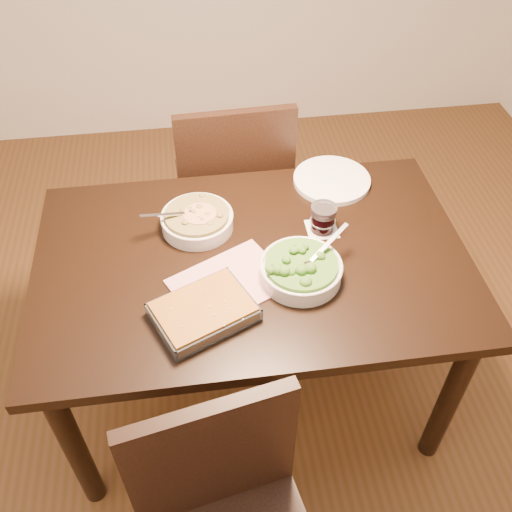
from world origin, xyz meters
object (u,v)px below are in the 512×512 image
Objects in this scene: baking_dish at (204,312)px; dinner_plate at (332,180)px; wine_tumbler at (323,218)px; broccoli_bowl at (301,269)px; chair_far at (233,186)px; stew_bowl at (197,220)px; table at (252,277)px.

baking_dish is 1.19× the size of dinner_plate.
wine_tumbler is at bearing 13.21° from baking_dish.
broccoli_bowl is 0.27× the size of chair_far.
dinner_plate is at bearing 19.56° from stew_bowl.
baking_dish is 0.35× the size of chair_far.
stew_bowl reaches higher than table.
baking_dish is 3.52× the size of wine_tumbler.
baking_dish is 0.91m from chair_far.
broccoli_bowl is at bearing -119.02° from wine_tumbler.
broccoli_bowl is at bearing -3.33° from baking_dish.
baking_dish is at bearing -142.63° from wine_tumbler.
dinner_plate is (0.09, 0.25, -0.04)m from wine_tumbler.
dinner_plate is 0.29× the size of chair_far.
stew_bowl is 0.94× the size of dinner_plate.
chair_far is (0.00, 0.63, -0.11)m from table.
baking_dish is at bearing -127.37° from table.
wine_tumbler reaches higher than dinner_plate.
baking_dish is at bearing -131.99° from dinner_plate.
broccoli_bowl is (0.30, -0.28, 0.00)m from stew_bowl.
broccoli_bowl is 0.93× the size of dinner_plate.
stew_bowl is 0.79× the size of baking_dish.
baking_dish is (-0.31, -0.12, -0.01)m from broccoli_bowl.
table is at bearing -158.75° from wine_tumbler.
stew_bowl is at bearing 137.61° from broccoli_bowl.
table is 5.24× the size of stew_bowl.
dinner_plate reaches higher than table.
baking_dish reaches higher than dinner_plate.
table is at bearing -45.42° from stew_bowl.
table is 0.50m from dinner_plate.
baking_dish reaches higher than table.
dinner_plate is at bearing 65.60° from broccoli_bowl.
stew_bowl is 0.41m from broccoli_bowl.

